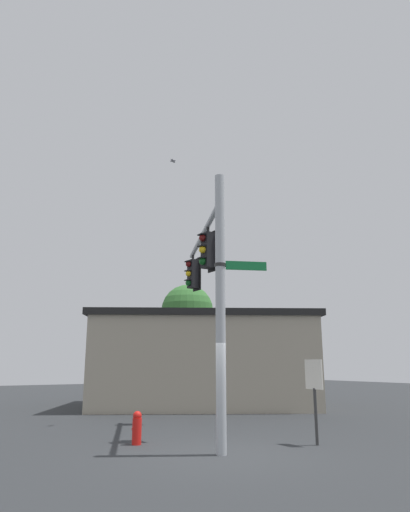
{
  "coord_description": "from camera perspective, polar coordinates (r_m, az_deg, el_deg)",
  "views": [
    {
      "loc": [
        -9.35,
        6.24,
        2.0
      ],
      "look_at": [
        2.36,
        -1.02,
        5.23
      ],
      "focal_mm": 32.55,
      "sensor_mm": 36.0,
      "label": 1
    }
  ],
  "objects": [
    {
      "name": "fire_hydrant",
      "position": [
        12.84,
        -8.37,
        -20.14
      ],
      "size": [
        0.35,
        0.24,
        0.82
      ],
      "color": "red",
      "rests_on": "ground"
    },
    {
      "name": "ground_plane",
      "position": [
        11.42,
        2.05,
        -23.26
      ],
      "size": [
        80.0,
        80.0,
        0.0
      ],
      "primitive_type": "plane",
      "color": "#2D3033"
    },
    {
      "name": "traffic_light_nearest_pole",
      "position": [
        13.54,
        0.32,
        0.72
      ],
      "size": [
        0.54,
        0.49,
        1.31
      ],
      "color": "black"
    },
    {
      "name": "tree_by_storefront",
      "position": [
        26.81,
        -2.19,
        -6.79
      ],
      "size": [
        2.97,
        2.97,
        6.49
      ],
      "color": "#4C3823",
      "rests_on": "ground"
    },
    {
      "name": "storefront_building",
      "position": [
        23.67,
        -0.33,
        -12.69
      ],
      "size": [
        11.89,
        12.79,
        4.38
      ],
      "color": "#A89E89",
      "rests_on": "ground"
    },
    {
      "name": "street_name_sign",
      "position": [
        11.57,
        3.6,
        -1.17
      ],
      "size": [
        0.62,
        1.23,
        0.22
      ],
      "color": "#147238"
    },
    {
      "name": "bird_flying",
      "position": [
        18.32,
        -3.96,
        11.6
      ],
      "size": [
        0.27,
        0.3,
        0.08
      ],
      "color": "gray"
    },
    {
      "name": "traffic_light_mid_inner",
      "position": [
        17.09,
        -1.55,
        -2.2
      ],
      "size": [
        0.54,
        0.49,
        1.31
      ],
      "color": "black"
    },
    {
      "name": "historical_marker",
      "position": [
        12.89,
        13.3,
        -15.49
      ],
      "size": [
        0.6,
        0.08,
        2.13
      ],
      "color": "#333333",
      "rests_on": "ground"
    },
    {
      "name": "signal_pole",
      "position": [
        11.33,
        1.91,
        -6.15
      ],
      "size": [
        0.24,
        0.24,
        6.77
      ],
      "primitive_type": "cylinder",
      "color": "#ADB2B7",
      "rests_on": "ground"
    },
    {
      "name": "mast_arm",
      "position": [
        14.8,
        -0.26,
        2.61
      ],
      "size": [
        5.63,
        2.55,
        0.15
      ],
      "primitive_type": "cylinder",
      "rotation": [
        0.0,
        1.57,
        5.87
      ],
      "color": "#ADB2B7"
    }
  ]
}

